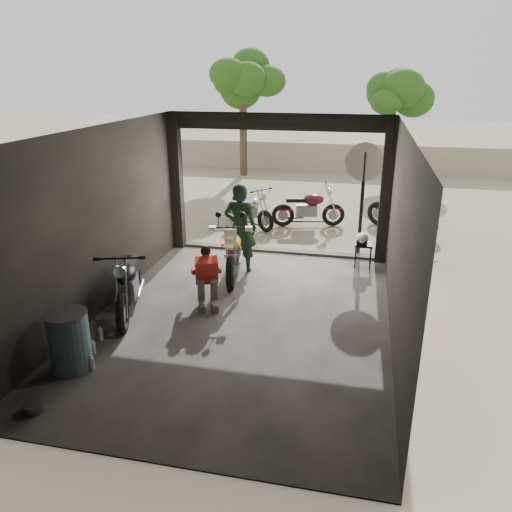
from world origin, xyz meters
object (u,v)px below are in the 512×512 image
at_px(rider, 240,228).
at_px(sign_post, 364,179).
at_px(outside_bike_c, 402,208).
at_px(oil_drum, 69,342).
at_px(main_bike, 233,247).
at_px(helmet, 362,239).
at_px(outside_bike_b, 308,205).
at_px(mechanic, 207,279).
at_px(left_bike, 128,280).
at_px(outside_bike_a, 249,207).
at_px(stool, 364,247).

bearing_deg(rider, sign_post, -144.92).
bearing_deg(outside_bike_c, oil_drum, -177.30).
xyz_separation_m(main_bike, helmet, (2.58, 1.06, 0.03)).
relative_size(outside_bike_b, mechanic, 1.66).
height_order(main_bike, sign_post, sign_post).
height_order(left_bike, outside_bike_a, left_bike).
distance_m(outside_bike_a, outside_bike_b, 1.63).
xyz_separation_m(left_bike, helmet, (3.95, 3.08, 0.04)).
relative_size(outside_bike_b, stool, 3.30).
distance_m(rider, sign_post, 3.05).
bearing_deg(main_bike, sign_post, 27.36).
bearing_deg(stool, outside_bike_c, 71.91).
height_order(left_bike, rider, rider).
bearing_deg(outside_bike_b, sign_post, -158.27).
height_order(outside_bike_c, oil_drum, outside_bike_c).
bearing_deg(left_bike, mechanic, 4.85).
height_order(outside_bike_a, outside_bike_b, outside_bike_b).
relative_size(main_bike, outside_bike_b, 1.08).
bearing_deg(rider, outside_bike_c, -132.04).
bearing_deg(outside_bike_a, mechanic, -139.61).
bearing_deg(main_bike, stool, 12.68).
relative_size(left_bike, outside_bike_c, 0.99).
bearing_deg(main_bike, outside_bike_c, 38.01).
distance_m(mechanic, sign_post, 4.49).
relative_size(outside_bike_a, outside_bike_b, 0.95).
bearing_deg(stool, mechanic, -136.24).
bearing_deg(sign_post, helmet, -82.02).
bearing_deg(outside_bike_a, sign_post, -81.95).
distance_m(left_bike, outside_bike_a, 5.62).
bearing_deg(main_bike, left_bike, -134.46).
distance_m(main_bike, helmet, 2.79).
bearing_deg(outside_bike_b, stool, -165.44).
xyz_separation_m(outside_bike_b, oil_drum, (-2.46, -7.79, -0.15)).
bearing_deg(outside_bike_a, outside_bike_c, -47.31).
distance_m(main_bike, rider, 0.45).
height_order(rider, stool, rider).
xyz_separation_m(stool, sign_post, (-0.11, 0.83, 1.31)).
xyz_separation_m(outside_bike_a, oil_drum, (-0.88, -7.42, -0.12)).
bearing_deg(outside_bike_a, left_bike, -153.12).
distance_m(main_bike, left_bike, 2.44).
height_order(left_bike, oil_drum, left_bike).
distance_m(main_bike, outside_bike_c, 5.38).
xyz_separation_m(left_bike, oil_drum, (0.00, -1.87, -0.18)).
bearing_deg(sign_post, stool, -78.61).
distance_m(main_bike, outside_bike_b, 4.05).
relative_size(rider, helmet, 6.69).
distance_m(left_bike, outside_bike_b, 6.41).
height_order(outside_bike_b, sign_post, sign_post).
height_order(outside_bike_a, outside_bike_c, outside_bike_c).
bearing_deg(sign_post, rider, -142.55).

